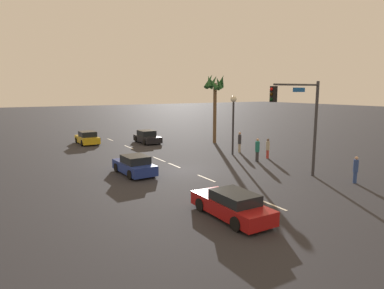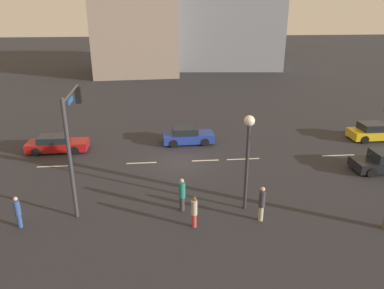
{
  "view_description": "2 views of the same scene",
  "coord_description": "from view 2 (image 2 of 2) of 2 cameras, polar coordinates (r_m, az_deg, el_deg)",
  "views": [
    {
      "loc": [
        21.11,
        -12.13,
        5.85
      ],
      "look_at": [
        -1.41,
        1.4,
        1.61
      ],
      "focal_mm": 31.63,
      "sensor_mm": 36.0,
      "label": 1
    },
    {
      "loc": [
        1.47,
        24.0,
        10.54
      ],
      "look_at": [
        -0.71,
        1.27,
        1.77
      ],
      "focal_mm": 34.26,
      "sensor_mm": 36.0,
      "label": 2
    }
  ],
  "objects": [
    {
      "name": "lane_stripe_2",
      "position": [
        26.9,
        7.97,
        -2.25
      ],
      "size": [
        2.4,
        0.14,
        0.01
      ],
      "primitive_type": "cube",
      "color": "silver",
      "rests_on": "ground_plane"
    },
    {
      "name": "pedestrian_1",
      "position": [
        20.42,
        -25.49,
        -9.35
      ],
      "size": [
        0.33,
        0.33,
        1.73
      ],
      "color": "#2D478C",
      "rests_on": "ground_plane"
    },
    {
      "name": "pedestrian_0",
      "position": [
        18.51,
        0.35,
        -10.32
      ],
      "size": [
        0.41,
        0.41,
        1.72
      ],
      "color": "#BF3833",
      "rests_on": "ground_plane"
    },
    {
      "name": "car_0",
      "position": [
        33.85,
        26.38,
        1.76
      ],
      "size": [
        3.99,
        1.95,
        1.4
      ],
      "color": "gold",
      "rests_on": "ground_plane"
    },
    {
      "name": "building_2",
      "position": [
        66.12,
        3.8,
        17.82
      ],
      "size": [
        22.67,
        12.4,
        13.79
      ],
      "primitive_type": "cube",
      "rotation": [
        0.0,
        0.0,
        -0.09
      ],
      "color": "gray",
      "rests_on": "ground_plane"
    },
    {
      "name": "car_2",
      "position": [
        29.67,
        -20.3,
        0.07
      ],
      "size": [
        4.49,
        1.8,
        1.26
      ],
      "color": "maroon",
      "rests_on": "ground_plane"
    },
    {
      "name": "traffic_signal",
      "position": [
        20.23,
        -18.1,
        2.05
      ],
      "size": [
        0.39,
        4.48,
        6.43
      ],
      "color": "#38383D",
      "rests_on": "ground_plane"
    },
    {
      "name": "streetlamp",
      "position": [
        19.07,
        8.73,
        0.08
      ],
      "size": [
        0.56,
        0.56,
        5.34
      ],
      "color": "#2D2D33",
      "rests_on": "ground_plane"
    },
    {
      "name": "lane_stripe_3",
      "position": [
        26.42,
        2.11,
        -2.5
      ],
      "size": [
        1.96,
        0.14,
        0.01
      ],
      "primitive_type": "cube",
      "color": "silver",
      "rests_on": "ground_plane"
    },
    {
      "name": "lane_stripe_4",
      "position": [
        26.24,
        -7.86,
        -2.86
      ],
      "size": [
        2.12,
        0.14,
        0.01
      ],
      "primitive_type": "cube",
      "color": "silver",
      "rests_on": "ground_plane"
    },
    {
      "name": "lane_stripe_1",
      "position": [
        29.38,
        21.82,
        -1.58
      ],
      "size": [
        2.48,
        0.14,
        0.01
      ],
      "primitive_type": "cube",
      "color": "silver",
      "rests_on": "ground_plane"
    },
    {
      "name": "pedestrian_2",
      "position": [
        19.83,
        -1.57,
        -7.69
      ],
      "size": [
        0.48,
        0.48,
        1.92
      ],
      "color": "#333338",
      "rests_on": "ground_plane"
    },
    {
      "name": "building_1",
      "position": [
        61.67,
        -9.05,
        18.03
      ],
      "size": [
        13.55,
        14.28,
        15.16
      ],
      "primitive_type": "cube",
      "rotation": [
        0.0,
        0.0,
        0.06
      ],
      "color": "gray",
      "rests_on": "ground_plane"
    },
    {
      "name": "lane_stripe_5",
      "position": [
        27.25,
        -20.89,
        -3.2
      ],
      "size": [
        2.09,
        0.14,
        0.01
      ],
      "primitive_type": "cube",
      "color": "silver",
      "rests_on": "ground_plane"
    },
    {
      "name": "car_1",
      "position": [
        29.49,
        -0.71,
        1.37
      ],
      "size": [
        4.11,
        1.98,
        1.35
      ],
      "color": "navy",
      "rests_on": "ground_plane"
    },
    {
      "name": "pedestrian_3",
      "position": [
        19.3,
        10.8,
        -8.88
      ],
      "size": [
        0.45,
        0.45,
        1.94
      ],
      "color": "#B2A58C",
      "rests_on": "ground_plane"
    },
    {
      "name": "car_3",
      "position": [
        27.76,
        27.61,
        -2.41
      ],
      "size": [
        3.93,
        1.95,
        1.39
      ],
      "color": "black",
      "rests_on": "ground_plane"
    },
    {
      "name": "ground_plane",
      "position": [
        26.26,
        -1.81,
        -2.66
      ],
      "size": [
        220.0,
        220.0,
        0.0
      ],
      "primitive_type": "plane",
      "color": "#28282D"
    }
  ]
}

